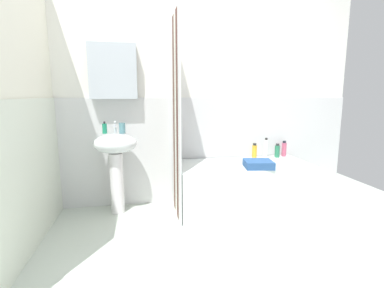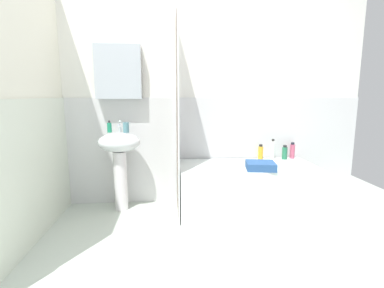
{
  "view_description": "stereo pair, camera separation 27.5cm",
  "coord_description": "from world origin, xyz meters",
  "views": [
    {
      "loc": [
        -0.68,
        -1.93,
        1.23
      ],
      "look_at": [
        -0.19,
        0.73,
        0.76
      ],
      "focal_mm": 26.75,
      "sensor_mm": 36.0,
      "label": 1
    },
    {
      "loc": [
        -0.41,
        -1.97,
        1.23
      ],
      "look_at": [
        -0.19,
        0.73,
        0.76
      ],
      "focal_mm": 26.75,
      "sensor_mm": 36.0,
      "label": 2
    }
  ],
  "objects": [
    {
      "name": "shampoo_bottle",
      "position": [
        1.01,
        1.16,
        0.59
      ],
      "size": [
        0.06,
        0.06,
        0.19
      ],
      "color": "#C65371",
      "rests_on": "bathtub"
    },
    {
      "name": "sink",
      "position": [
        -0.93,
        1.03,
        0.61
      ],
      "size": [
        0.44,
        0.34,
        0.84
      ],
      "color": "white",
      "rests_on": "ground_plane"
    },
    {
      "name": "body_wash_bottle",
      "position": [
        0.63,
        1.15,
        0.58
      ],
      "size": [
        0.06,
        0.06,
        0.17
      ],
      "color": "gold",
      "rests_on": "bathtub"
    },
    {
      "name": "lotion_bottle",
      "position": [
        0.77,
        1.14,
        0.61
      ],
      "size": [
        0.04,
        0.04,
        0.23
      ],
      "color": "white",
      "rests_on": "bathtub"
    },
    {
      "name": "toothbrush_cup",
      "position": [
        -0.86,
        1.06,
        0.89
      ],
      "size": [
        0.06,
        0.06,
        0.11
      ],
      "primitive_type": "cylinder",
      "color": "teal",
      "rests_on": "sink"
    },
    {
      "name": "soap_dispenser",
      "position": [
        -1.03,
        1.08,
        0.89
      ],
      "size": [
        0.05,
        0.05,
        0.13
      ],
      "color": "#1D825D",
      "rests_on": "sink"
    },
    {
      "name": "wall_back_tiled",
      "position": [
        -0.06,
        1.26,
        1.14
      ],
      "size": [
        3.6,
        0.18,
        2.4
      ],
      "color": "white",
      "rests_on": "ground_plane"
    },
    {
      "name": "towel_folded",
      "position": [
        0.49,
        0.7,
        0.54
      ],
      "size": [
        0.31,
        0.29,
        0.07
      ],
      "primitive_type": "cube",
      "rotation": [
        0.0,
        0.0,
        -0.16
      ],
      "color": "#2C538C",
      "rests_on": "bathtub"
    },
    {
      "name": "ground_plane",
      "position": [
        0.0,
        0.0,
        -0.02
      ],
      "size": [
        4.8,
        5.6,
        0.04
      ],
      "primitive_type": "cube",
      "color": "silver"
    },
    {
      "name": "bathtub",
      "position": [
        0.4,
        0.9,
        0.25
      ],
      "size": [
        1.41,
        0.64,
        0.5
      ],
      "primitive_type": "cube",
      "color": "white",
      "rests_on": "ground_plane"
    },
    {
      "name": "faucet",
      "position": [
        -0.93,
        1.11,
        0.9
      ],
      "size": [
        0.03,
        0.12,
        0.12
      ],
      "color": "silver",
      "rests_on": "sink"
    },
    {
      "name": "wall_left_tiled",
      "position": [
        -1.57,
        0.34,
        1.12
      ],
      "size": [
        0.07,
        1.81,
        2.4
      ],
      "color": "white",
      "rests_on": "ground_plane"
    },
    {
      "name": "conditioner_bottle",
      "position": [
        0.9,
        1.12,
        0.58
      ],
      "size": [
        0.06,
        0.06,
        0.16
      ],
      "color": "#26734F",
      "rests_on": "bathtub"
    },
    {
      "name": "shower_curtain",
      "position": [
        -0.32,
        0.9,
        1.0
      ],
      "size": [
        0.01,
        0.64,
        2.0
      ],
      "color": "white",
      "rests_on": "ground_plane"
    }
  ]
}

